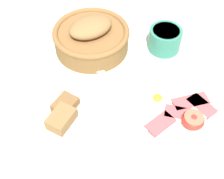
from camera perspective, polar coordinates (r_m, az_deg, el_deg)
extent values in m
plane|color=#B7CCB7|center=(0.75, 5.34, -5.53)|extent=(3.00, 3.00, 0.00)
cylinder|color=silver|center=(0.77, 11.10, -3.91)|extent=(0.25, 0.25, 0.01)
cylinder|color=silver|center=(0.76, 11.19, -3.56)|extent=(0.18, 0.18, 0.00)
cube|color=#BC5156|center=(0.78, 16.03, -2.87)|extent=(0.06, 0.08, 0.01)
cube|color=beige|center=(0.77, 15.24, -3.45)|extent=(0.04, 0.06, 0.01)
cube|color=#BC5156|center=(0.75, 12.48, -4.38)|extent=(0.08, 0.07, 0.01)
cube|color=beige|center=(0.74, 12.36, -5.36)|extent=(0.07, 0.04, 0.01)
cube|color=#BC5156|center=(0.72, 8.78, -6.20)|extent=(0.08, 0.06, 0.01)
cube|color=beige|center=(0.73, 7.88, -5.38)|extent=(0.06, 0.04, 0.01)
cube|color=#BC5156|center=(0.78, 14.18, -2.19)|extent=(0.09, 0.04, 0.01)
cube|color=beige|center=(0.78, 13.70, -1.27)|extent=(0.08, 0.01, 0.01)
ellipsoid|color=red|center=(0.74, 14.59, -5.48)|extent=(0.05, 0.05, 0.03)
cylinder|color=#DB664C|center=(0.73, 14.77, -4.94)|extent=(0.04, 0.04, 0.00)
ellipsoid|color=white|center=(0.77, 7.92, -1.88)|extent=(0.07, 0.06, 0.01)
ellipsoid|color=yellow|center=(0.76, 8.34, -1.52)|extent=(0.02, 0.02, 0.01)
cube|color=silver|center=(0.73, 9.19, -5.77)|extent=(0.11, 0.04, 0.00)
cube|color=silver|center=(0.76, 13.71, -3.52)|extent=(0.03, 0.02, 0.00)
cube|color=silver|center=(0.78, 16.20, -2.86)|extent=(0.04, 0.01, 0.00)
cube|color=silver|center=(0.78, 15.84, -2.45)|extent=(0.04, 0.01, 0.00)
cube|color=silver|center=(0.78, 15.49, -2.05)|extent=(0.04, 0.01, 0.00)
cube|color=silver|center=(0.74, 8.60, -4.40)|extent=(0.09, 0.07, 0.00)
cube|color=#9EA0A5|center=(0.80, 12.30, -0.14)|extent=(0.08, 0.06, 0.00)
cylinder|color=silver|center=(0.74, -8.32, -6.17)|extent=(0.18, 0.18, 0.01)
cylinder|color=silver|center=(0.73, -8.39, -5.83)|extent=(0.13, 0.13, 0.00)
cube|color=brown|center=(0.75, -8.55, -2.76)|extent=(0.07, 0.07, 0.02)
cube|color=olive|center=(0.72, -9.24, -5.32)|extent=(0.08, 0.08, 0.03)
cylinder|color=#337F6B|center=(0.90, 9.63, 9.03)|extent=(0.09, 0.09, 0.07)
cylinder|color=white|center=(0.88, 9.88, 10.42)|extent=(0.07, 0.07, 0.01)
cylinder|color=brown|center=(0.89, -3.77, 9.01)|extent=(0.21, 0.21, 0.06)
torus|color=brown|center=(0.87, -3.87, 10.46)|extent=(0.21, 0.21, 0.02)
ellipsoid|color=olive|center=(0.86, -3.94, 11.38)|extent=(0.14, 0.12, 0.04)
cube|color=silver|center=(0.81, 2.33, 0.44)|extent=(0.07, 0.10, 0.01)
ellipsoid|color=silver|center=(0.85, -3.14, 4.10)|extent=(0.06, 0.07, 0.01)
cube|color=silver|center=(0.70, 7.54, -11.96)|extent=(0.07, 0.09, 0.01)
cube|color=silver|center=(0.68, 1.40, -14.34)|extent=(0.11, 0.03, 0.01)
cube|color=silver|center=(0.68, -4.94, -14.70)|extent=(0.03, 0.02, 0.01)
cube|color=silver|center=(0.69, -8.12, -14.22)|extent=(0.04, 0.01, 0.00)
cube|color=silver|center=(0.68, -8.13, -14.82)|extent=(0.04, 0.01, 0.00)
cube|color=silver|center=(0.68, -8.14, -15.43)|extent=(0.04, 0.01, 0.00)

